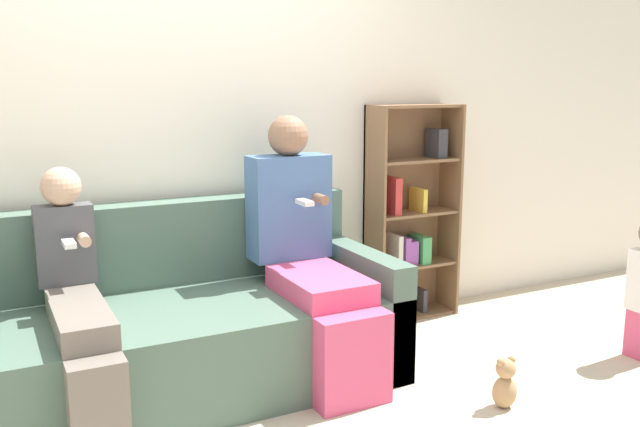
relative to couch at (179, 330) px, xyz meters
The scene contains 6 objects.
back_wall 1.11m from the couch, 72.65° to the left, with size 10.00×0.06×2.55m.
couch is the anchor object (origin of this frame).
adult_seated 0.76m from the couch, ahead, with size 0.42×0.87×1.31m.
child_seated 0.56m from the couch, 161.88° to the right, with size 0.26×0.89×1.10m.
bookshelf 1.67m from the couch, 12.98° to the left, with size 0.58×0.24×1.34m.
teddy_bear 1.56m from the couch, 35.66° to the right, with size 0.12×0.10×0.25m.
Camera 1 is at (-0.97, -2.52, 1.47)m, focal length 38.00 mm.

